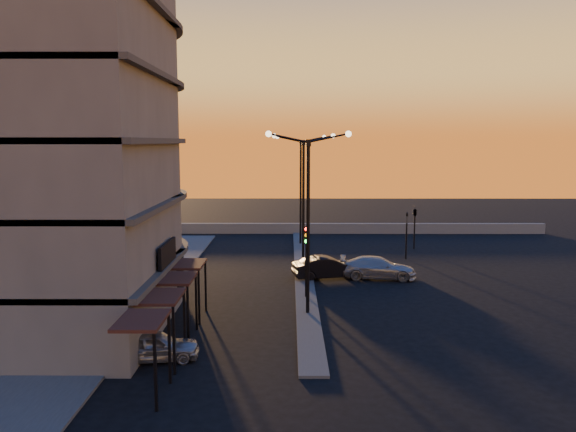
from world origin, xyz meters
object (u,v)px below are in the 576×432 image
at_px(traffic_light_main, 306,250).
at_px(car_hatchback, 155,346).
at_px(streetlamp_mid, 303,191).
at_px(car_wagon, 378,268).
at_px(car_sedan, 327,268).

distance_m(traffic_light_main, car_hatchback, 11.38).
relative_size(streetlamp_mid, car_hatchback, 2.62).
distance_m(traffic_light_main, car_wagon, 7.29).
bearing_deg(streetlamp_mid, car_hatchback, -111.88).
distance_m(car_sedan, car_wagon, 3.38).
height_order(streetlamp_mid, car_sedan, streetlamp_mid).
xyz_separation_m(car_sedan, car_wagon, (3.38, 0.03, -0.02)).
height_order(car_sedan, car_wagon, car_sedan).
bearing_deg(car_sedan, traffic_light_main, 149.81).
xyz_separation_m(car_hatchback, car_wagon, (11.38, 14.01, 0.10)).
height_order(car_hatchback, car_sedan, car_sedan).
bearing_deg(car_sedan, car_wagon, -102.66).
bearing_deg(traffic_light_main, car_sedan, 73.05).
bearing_deg(streetlamp_mid, traffic_light_main, -90.00).
height_order(streetlamp_mid, car_wagon, streetlamp_mid).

